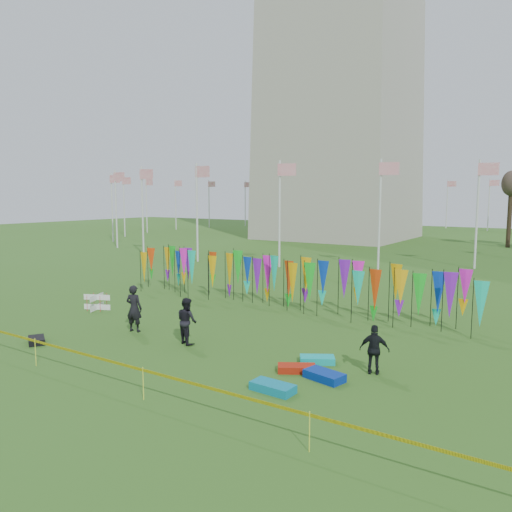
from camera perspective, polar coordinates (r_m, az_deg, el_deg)
The scene contains 13 objects.
ground at distance 17.66m, azimuth -13.79°, elevation -11.10°, with size 160.00×160.00×0.00m, color #2F5818.
flagpole_ring at distance 64.97m, azimuth 9.44°, elevation 5.60°, with size 57.40×56.16×8.00m.
banner_row at distance 23.96m, azimuth 2.48°, elevation -2.20°, with size 18.64×0.64×2.49m.
caution_tape_near at distance 16.18m, azimuth -20.67°, elevation -10.15°, with size 26.00×0.02×0.90m.
box_kite at distance 24.93m, azimuth -17.72°, elevation -5.04°, with size 0.68×0.68×0.75m.
person_left at distance 20.52m, azimuth -13.77°, elevation -5.84°, with size 0.69×0.50×1.88m, color black.
person_mid at distance 18.56m, azimuth -7.90°, elevation -7.34°, with size 0.83×0.51×1.71m, color black.
person_right at distance 15.78m, azimuth 13.39°, elevation -10.37°, with size 0.89×0.51×1.52m, color black.
kite_bag_turquoise at distance 16.64m, azimuth 7.02°, elevation -11.68°, with size 1.11×0.55×0.22m, color #0BB3B3.
kite_bag_blue at distance 15.25m, azimuth 7.82°, elevation -13.40°, with size 1.17×0.62×0.25m, color #092E99.
kite_bag_red at distance 15.81m, azimuth 4.66°, elevation -12.69°, with size 1.16×0.53×0.21m, color #AE1F0B.
kite_bag_black at distance 20.30m, azimuth -23.80°, elevation -8.80°, with size 0.94×0.54×0.22m, color black.
kite_bag_teal at distance 14.30m, azimuth 1.93°, elevation -14.77°, with size 1.23×0.59×0.24m, color #0B80A0.
Camera 1 is at (12.43, -11.33, 5.41)m, focal length 35.00 mm.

